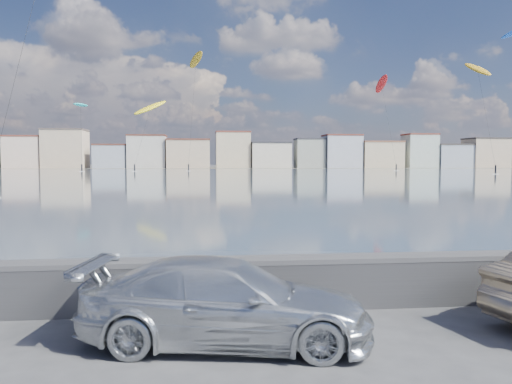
# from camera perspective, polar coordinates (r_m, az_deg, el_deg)

# --- Properties ---
(ground) EXTENTS (700.00, 700.00, 0.00)m
(ground) POSITION_cam_1_polar(r_m,az_deg,el_deg) (7.25, -4.88, -19.76)
(ground) COLOR #333335
(ground) RESTS_ON ground
(bay_water) EXTENTS (500.00, 177.00, 0.00)m
(bay_water) POSITION_cam_1_polar(r_m,az_deg,el_deg) (98.20, -5.88, 1.91)
(bay_water) COLOR #394C59
(bay_water) RESTS_ON ground
(far_shore_strip) EXTENTS (500.00, 60.00, 0.00)m
(far_shore_strip) POSITION_cam_1_polar(r_m,az_deg,el_deg) (206.68, -5.92, 2.79)
(far_shore_strip) COLOR #4C473D
(far_shore_strip) RESTS_ON ground
(seawall) EXTENTS (400.00, 0.36, 1.08)m
(seawall) POSITION_cam_1_polar(r_m,az_deg,el_deg) (9.64, -5.20, -10.18)
(seawall) COLOR #28282B
(seawall) RESTS_ON ground
(far_buildings) EXTENTS (240.79, 13.26, 14.60)m
(far_buildings) POSITION_cam_1_polar(r_m,az_deg,el_deg) (192.69, -5.54, 4.52)
(far_buildings) COLOR #CCB293
(far_buildings) RESTS_ON ground
(car_silver) EXTENTS (4.80, 2.57, 1.32)m
(car_silver) POSITION_cam_1_polar(r_m,az_deg,el_deg) (8.04, -3.39, -12.38)
(car_silver) COLOR silver
(car_silver) RESTS_ON ground
(kitesurfer_1) EXTENTS (6.38, 19.88, 19.63)m
(kitesurfer_1) POSITION_cam_1_polar(r_m,az_deg,el_deg) (155.80, -19.41, 9.25)
(kitesurfer_1) COLOR #19BFBF
(kitesurfer_1) RESTS_ON ground
(kitesurfer_3) EXTENTS (5.73, 16.77, 27.01)m
(kitesurfer_3) POSITION_cam_1_polar(r_m,az_deg,el_deg) (131.30, 24.02, 12.53)
(kitesurfer_3) COLOR #BF8C19
(kitesurfer_3) RESTS_ON ground
(kitesurfer_11) EXTENTS (3.74, 12.38, 28.25)m
(kitesurfer_11) POSITION_cam_1_polar(r_m,az_deg,el_deg) (154.62, 14.17, 11.74)
(kitesurfer_11) COLOR red
(kitesurfer_11) RESTS_ON ground
(kitesurfer_13) EXTENTS (10.35, 13.84, 20.79)m
(kitesurfer_13) POSITION_cam_1_polar(r_m,az_deg,el_deg) (145.60, -12.01, 9.36)
(kitesurfer_13) COLOR yellow
(kitesurfer_13) RESTS_ON ground
(kitesurfer_14) EXTENTS (5.54, 17.61, 35.53)m
(kitesurfer_14) POSITION_cam_1_polar(r_m,az_deg,el_deg) (154.58, -6.89, 14.61)
(kitesurfer_14) COLOR #BF8C19
(kitesurfer_14) RESTS_ON ground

